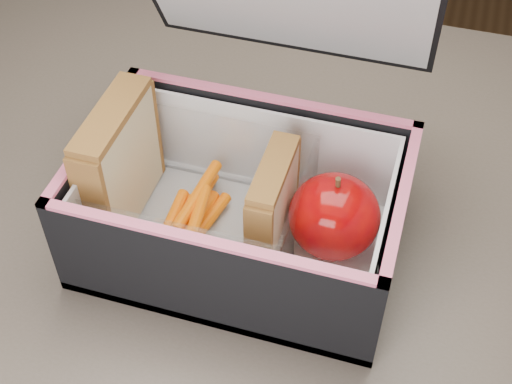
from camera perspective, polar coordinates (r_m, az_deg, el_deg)
kitchen_table at (r=0.73m, az=3.67°, el=-8.55°), size 1.20×0.80×0.75m
lunch_bag at (r=0.62m, az=-1.03°, el=-0.48°), size 0.27×0.27×0.26m
plastic_tub at (r=0.63m, az=-4.81°, el=-0.41°), size 0.19×0.14×0.08m
sandwich_left at (r=0.64m, az=-10.86°, el=2.30°), size 0.03×0.11×0.12m
sandwich_right at (r=0.61m, az=1.35°, el=-1.08°), size 0.02×0.08×0.09m
carrot_sticks at (r=0.64m, az=-5.21°, el=-2.26°), size 0.05×0.13×0.03m
paper_napkin at (r=0.64m, az=6.31°, el=-4.36°), size 0.09×0.09×0.01m
red_apple at (r=0.61m, az=6.27°, el=-1.94°), size 0.09×0.09×0.08m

